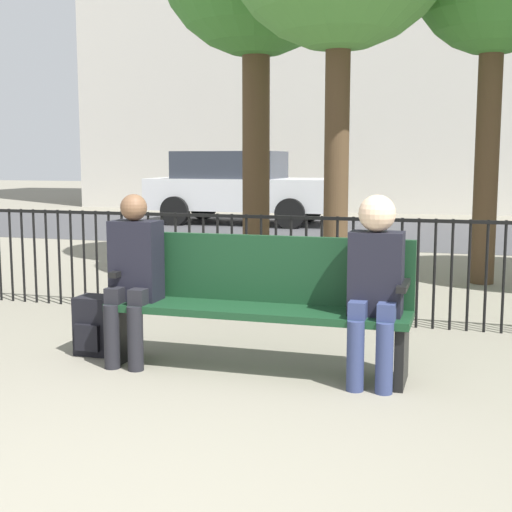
{
  "coord_description": "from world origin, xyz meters",
  "views": [
    {
      "loc": [
        1.37,
        -2.31,
        1.45
      ],
      "look_at": [
        0.0,
        2.24,
        0.8
      ],
      "focal_mm": 50.0,
      "sensor_mm": 36.0,
      "label": 1
    }
  ],
  "objects_px": {
    "seated_person_1": "(375,278)",
    "parked_car_0": "(240,186)",
    "park_bench": "(259,297)",
    "seated_person_0": "(133,270)",
    "backpack": "(96,326)"
  },
  "relations": [
    {
      "from": "seated_person_1",
      "to": "parked_car_0",
      "type": "relative_size",
      "value": 0.29
    },
    {
      "from": "park_bench",
      "to": "seated_person_0",
      "type": "bearing_deg",
      "value": -171.6
    },
    {
      "from": "park_bench",
      "to": "seated_person_1",
      "type": "relative_size",
      "value": 1.7
    },
    {
      "from": "backpack",
      "to": "parked_car_0",
      "type": "relative_size",
      "value": 0.1
    },
    {
      "from": "seated_person_1",
      "to": "parked_car_0",
      "type": "bearing_deg",
      "value": 112.29
    },
    {
      "from": "park_bench",
      "to": "backpack",
      "type": "distance_m",
      "value": 1.31
    },
    {
      "from": "park_bench",
      "to": "seated_person_0",
      "type": "xyz_separation_m",
      "value": [
        -0.89,
        -0.13,
        0.17
      ]
    },
    {
      "from": "seated_person_0",
      "to": "parked_car_0",
      "type": "distance_m",
      "value": 11.14
    },
    {
      "from": "seated_person_1",
      "to": "backpack",
      "type": "distance_m",
      "value": 2.14
    },
    {
      "from": "seated_person_0",
      "to": "park_bench",
      "type": "bearing_deg",
      "value": 8.4
    },
    {
      "from": "backpack",
      "to": "seated_person_1",
      "type": "bearing_deg",
      "value": -3.62
    },
    {
      "from": "park_bench",
      "to": "seated_person_1",
      "type": "xyz_separation_m",
      "value": [
        0.81,
        -0.13,
        0.2
      ]
    },
    {
      "from": "seated_person_1",
      "to": "backpack",
      "type": "relative_size",
      "value": 2.82
    },
    {
      "from": "park_bench",
      "to": "seated_person_1",
      "type": "bearing_deg",
      "value": -9.15
    },
    {
      "from": "seated_person_0",
      "to": "backpack",
      "type": "distance_m",
      "value": 0.61
    }
  ]
}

